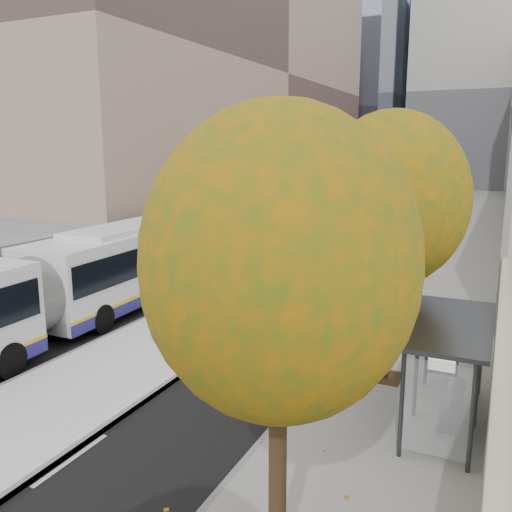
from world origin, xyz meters
The scene contains 10 objects.
bus_platform centered at (-3.88, 35.00, 0.07)m, with size 4.25×150.00×0.15m, color silver.
sidewalk centered at (4.12, 35.00, 0.04)m, with size 4.75×150.00×0.08m, color gray.
building_midrise centered at (-22.50, 41.00, 12.50)m, with size 24.00×46.00×25.00m, color gray.
bus_shelter centered at (5.69, 10.96, 2.19)m, with size 1.90×4.40×2.53m.
tree_b centered at (3.60, 5.00, 5.04)m, with size 4.00×4.00×6.97m.
tree_c centered at (3.60, 13.00, 5.25)m, with size 4.20×4.20×7.28m.
bus_near centered at (-7.75, 12.02, 1.76)m, with size 3.47×19.44×3.23m.
bus_far centered at (-7.76, 31.90, 1.66)m, with size 3.14×18.28×3.04m.
cyclist centered at (0.79, 10.53, 0.86)m, with size 0.95×1.89×2.33m.
distant_car centered at (-7.63, 47.46, 0.59)m, with size 1.40×3.48×1.18m, color silver.
Camera 1 is at (6.46, -1.97, 6.68)m, focal length 38.00 mm.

